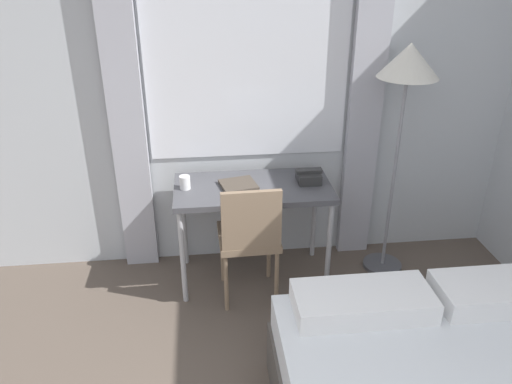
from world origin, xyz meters
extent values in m
cube|color=silver|center=(0.00, 3.09, 1.35)|extent=(5.43, 0.05, 2.70)
cube|color=white|center=(0.27, 3.06, 1.60)|extent=(1.40, 0.01, 1.50)
cube|color=#B2B2BC|center=(-0.57, 3.02, 1.30)|extent=(0.24, 0.06, 2.60)
cube|color=#B2B2BC|center=(1.11, 3.02, 1.30)|extent=(0.24, 0.06, 2.60)
cube|color=#4C4C51|center=(0.27, 2.73, 0.73)|extent=(1.08, 0.55, 0.04)
cylinder|color=#B2B2B7|center=(-0.23, 2.50, 0.35)|extent=(0.04, 0.04, 0.71)
cylinder|color=#B2B2B7|center=(0.77, 2.50, 0.35)|extent=(0.04, 0.04, 0.71)
cylinder|color=#B2B2B7|center=(-0.23, 2.97, 0.35)|extent=(0.04, 0.04, 0.71)
cylinder|color=#B2B2B7|center=(0.77, 2.97, 0.35)|extent=(0.04, 0.04, 0.71)
cube|color=#8C7259|center=(0.22, 2.54, 0.46)|extent=(0.41, 0.41, 0.05)
cube|color=#8C7259|center=(0.22, 2.36, 0.69)|extent=(0.38, 0.04, 0.40)
cylinder|color=#8C7259|center=(0.05, 2.36, 0.22)|extent=(0.03, 0.03, 0.44)
cylinder|color=#8C7259|center=(0.39, 2.37, 0.22)|extent=(0.03, 0.03, 0.44)
cylinder|color=#8C7259|center=(0.04, 2.70, 0.22)|extent=(0.03, 0.03, 0.44)
cylinder|color=#8C7259|center=(0.38, 2.71, 0.22)|extent=(0.03, 0.03, 0.44)
cube|color=white|center=(0.72, 1.64, 0.58)|extent=(0.72, 0.32, 0.12)
cube|color=white|center=(1.49, 1.64, 0.58)|extent=(0.72, 0.32, 0.12)
cylinder|color=#4C4C51|center=(1.27, 2.74, 0.01)|extent=(0.29, 0.29, 0.03)
cylinder|color=gray|center=(1.27, 2.74, 0.75)|extent=(0.02, 0.02, 1.44)
cone|color=silver|center=(1.27, 2.74, 1.58)|extent=(0.40, 0.40, 0.22)
cube|color=#2D2D2D|center=(0.66, 2.76, 0.79)|extent=(0.16, 0.17, 0.07)
cube|color=#2D2D2D|center=(0.66, 2.76, 0.83)|extent=(0.18, 0.06, 0.02)
cube|color=#4C4238|center=(0.17, 2.73, 0.76)|extent=(0.27, 0.26, 0.02)
cube|color=white|center=(0.17, 2.73, 0.77)|extent=(0.26, 0.24, 0.01)
cylinder|color=white|center=(-0.19, 2.74, 0.80)|extent=(0.07, 0.07, 0.09)
camera|label=1|loc=(-0.05, -0.35, 2.22)|focal=35.00mm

